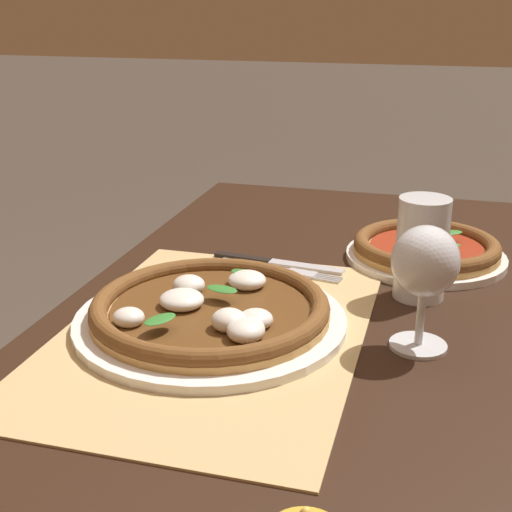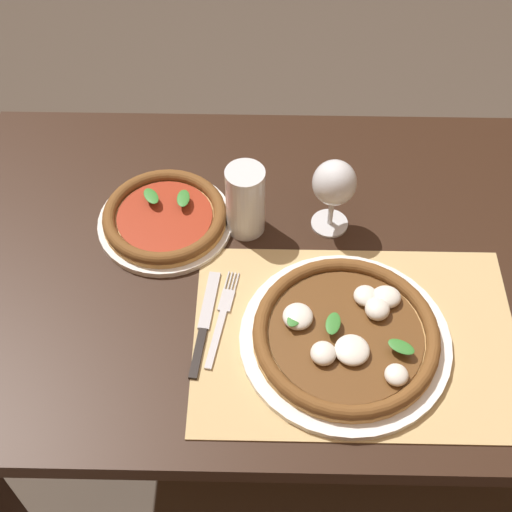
{
  "view_description": "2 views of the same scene",
  "coord_description": "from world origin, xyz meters",
  "px_view_note": "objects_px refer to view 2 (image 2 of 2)",
  "views": [
    {
      "loc": [
        0.81,
        0.1,
        1.15
      ],
      "look_at": [
        -0.08,
        -0.14,
        0.8
      ],
      "focal_mm": 50.0,
      "sensor_mm": 36.0,
      "label": 1
    },
    {
      "loc": [
        -0.11,
        -0.8,
        1.76
      ],
      "look_at": [
        -0.13,
        -0.02,
        0.77
      ],
      "focal_mm": 50.0,
      "sensor_mm": 36.0,
      "label": 2
    }
  ],
  "objects_px": {
    "fork": "(222,318)",
    "knife": "(205,323)",
    "pint_glass": "(245,202)",
    "pizza_near": "(346,335)",
    "wine_glass": "(334,185)",
    "pizza_far": "(165,218)"
  },
  "relations": [
    {
      "from": "fork",
      "to": "knife",
      "type": "bearing_deg",
      "value": -159.3
    },
    {
      "from": "pint_glass",
      "to": "knife",
      "type": "relative_size",
      "value": 0.67
    },
    {
      "from": "pizza_near",
      "to": "pint_glass",
      "type": "bearing_deg",
      "value": 124.42
    },
    {
      "from": "pizza_near",
      "to": "wine_glass",
      "type": "height_order",
      "value": "wine_glass"
    },
    {
      "from": "pint_glass",
      "to": "knife",
      "type": "distance_m",
      "value": 0.24
    },
    {
      "from": "pizza_near",
      "to": "wine_glass",
      "type": "relative_size",
      "value": 2.27
    },
    {
      "from": "pizza_far",
      "to": "wine_glass",
      "type": "xyz_separation_m",
      "value": [
        0.31,
        0.01,
        0.09
      ]
    },
    {
      "from": "pizza_far",
      "to": "pint_glass",
      "type": "relative_size",
      "value": 1.76
    },
    {
      "from": "pint_glass",
      "to": "wine_glass",
      "type": "bearing_deg",
      "value": 3.52
    },
    {
      "from": "wine_glass",
      "to": "pint_glass",
      "type": "height_order",
      "value": "wine_glass"
    },
    {
      "from": "pizza_far",
      "to": "pint_glass",
      "type": "distance_m",
      "value": 0.16
    },
    {
      "from": "pizza_near",
      "to": "pint_glass",
      "type": "relative_size",
      "value": 2.43
    },
    {
      "from": "pizza_near",
      "to": "pizza_far",
      "type": "relative_size",
      "value": 1.38
    },
    {
      "from": "pizza_near",
      "to": "knife",
      "type": "distance_m",
      "value": 0.24
    },
    {
      "from": "wine_glass",
      "to": "fork",
      "type": "relative_size",
      "value": 0.78
    },
    {
      "from": "pizza_near",
      "to": "knife",
      "type": "xyz_separation_m",
      "value": [
        -0.24,
        0.03,
        -0.02
      ]
    },
    {
      "from": "pizza_far",
      "to": "pizza_near",
      "type": "bearing_deg",
      "value": -38.15
    },
    {
      "from": "pizza_far",
      "to": "pint_glass",
      "type": "xyz_separation_m",
      "value": [
        0.15,
        -0.0,
        0.05
      ]
    },
    {
      "from": "knife",
      "to": "pizza_far",
      "type": "bearing_deg",
      "value": 111.54
    },
    {
      "from": "wine_glass",
      "to": "knife",
      "type": "height_order",
      "value": "wine_glass"
    },
    {
      "from": "pizza_far",
      "to": "knife",
      "type": "height_order",
      "value": "pizza_far"
    },
    {
      "from": "fork",
      "to": "knife",
      "type": "relative_size",
      "value": 0.93
    }
  ]
}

